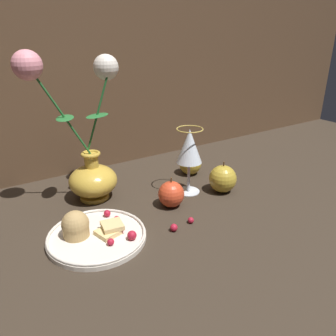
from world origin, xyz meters
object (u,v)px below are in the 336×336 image
vase (87,153)px  apple_beside_vase (171,194)px  wine_glass (189,148)px  apple_at_table_edge (190,163)px  plate_with_pastries (92,233)px  apple_near_glass (223,179)px

vase → apple_beside_vase: (0.15, -0.15, -0.09)m
wine_glass → apple_at_table_edge: size_ratio=2.23×
wine_glass → plate_with_pastries: bearing=-166.0°
apple_near_glass → apple_beside_vase: bearing=177.5°
apple_near_glass → vase: bearing=154.0°
wine_glass → apple_at_table_edge: (0.08, 0.09, -0.09)m
wine_glass → apple_at_table_edge: bearing=50.4°
apple_at_table_edge → apple_near_glass: bearing=-88.9°
vase → apple_beside_vase: 0.23m
plate_with_pastries → apple_at_table_edge: apple_at_table_edge is taller
vase → apple_at_table_edge: size_ratio=4.66×
vase → apple_near_glass: size_ratio=4.31×
vase → apple_beside_vase: size_ratio=4.81×
apple_near_glass → apple_at_table_edge: 0.15m
apple_near_glass → apple_at_table_edge: size_ratio=1.08×
wine_glass → apple_near_glass: (0.08, -0.05, -0.09)m
wine_glass → apple_near_glass: 0.13m
plate_with_pastries → apple_at_table_edge: size_ratio=2.59×
apple_near_glass → apple_at_table_edge: apple_near_glass is taller
wine_glass → apple_at_table_edge: wine_glass is taller
vase → plate_with_pastries: size_ratio=1.80×
apple_near_glass → apple_at_table_edge: bearing=91.1°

